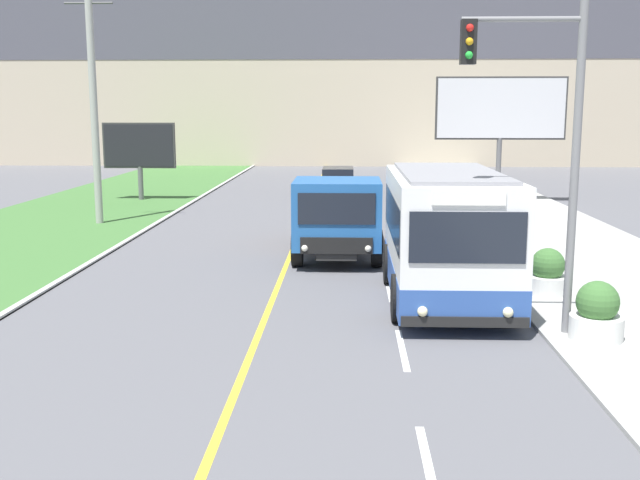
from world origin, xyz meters
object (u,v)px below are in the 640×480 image
(dump_truck, at_px, (338,217))
(utility_pole_far, at_px, (93,100))
(billboard_large, at_px, (501,111))
(billboard_small, at_px, (139,148))
(planter_round_second, at_px, (547,274))
(car_distant, at_px, (338,183))
(planter_round_near, at_px, (597,314))
(city_bus, at_px, (447,237))
(traffic_light_mast, at_px, (544,127))

(dump_truck, relative_size, utility_pole_far, 0.67)
(utility_pole_far, height_order, billboard_large, utility_pole_far)
(utility_pole_far, relative_size, billboard_large, 1.56)
(billboard_small, bearing_deg, billboard_large, -1.54)
(utility_pole_far, relative_size, planter_round_second, 8.58)
(billboard_large, bearing_deg, billboard_small, 178.46)
(car_distant, bearing_deg, planter_round_near, -77.65)
(city_bus, distance_m, billboard_large, 19.28)
(city_bus, bearing_deg, car_distant, 97.52)
(city_bus, bearing_deg, utility_pole_far, 135.87)
(traffic_light_mast, distance_m, planter_round_second, 4.75)
(car_distant, height_order, billboard_small, billboard_small)
(dump_truck, xyz_separation_m, traffic_light_mast, (3.93, -7.40, 2.79))
(dump_truck, relative_size, planter_round_near, 5.57)
(city_bus, distance_m, dump_truck, 5.54)
(city_bus, bearing_deg, dump_truck, 117.23)
(dump_truck, xyz_separation_m, billboard_small, (-9.71, 14.03, 1.29))
(traffic_light_mast, distance_m, billboard_large, 21.24)
(car_distant, relative_size, billboard_large, 0.72)
(planter_round_near, bearing_deg, traffic_light_mast, 157.53)
(city_bus, height_order, car_distant, city_bus)
(planter_round_second, bearing_deg, traffic_light_mast, -108.68)
(planter_round_second, bearing_deg, utility_pole_far, 142.71)
(billboard_large, bearing_deg, dump_truck, -118.21)
(billboard_small, bearing_deg, traffic_light_mast, -57.53)
(city_bus, bearing_deg, planter_round_near, -49.99)
(city_bus, bearing_deg, planter_round_second, 13.74)
(car_distant, distance_m, planter_round_near, 24.30)
(city_bus, distance_m, planter_round_second, 2.69)
(dump_truck, xyz_separation_m, billboard_large, (7.28, 13.57, 3.01))
(utility_pole_far, height_order, planter_round_second, utility_pole_far)
(planter_round_second, bearing_deg, billboard_large, 82.64)
(city_bus, height_order, utility_pole_far, utility_pole_far)
(traffic_light_mast, relative_size, billboard_large, 1.06)
(billboard_small, distance_m, planter_round_near, 26.41)
(city_bus, distance_m, utility_pole_far, 16.70)
(city_bus, xyz_separation_m, utility_pole_far, (-11.77, 11.42, 3.18))
(city_bus, distance_m, traffic_light_mast, 3.80)
(dump_truck, relative_size, planter_round_second, 5.73)
(city_bus, relative_size, planter_round_second, 5.44)
(utility_pole_far, xyz_separation_m, billboard_small, (-0.47, 7.53, -2.17))
(car_distant, relative_size, planter_round_near, 3.86)
(dump_truck, xyz_separation_m, car_distant, (-0.22, 15.90, -0.55))
(utility_pole_far, relative_size, planter_round_near, 8.33)
(billboard_large, height_order, billboard_small, billboard_large)
(dump_truck, height_order, planter_round_second, dump_truck)
(traffic_light_mast, xyz_separation_m, billboard_small, (-13.64, 21.43, -1.49))
(car_distant, distance_m, utility_pole_far, 13.63)
(billboard_large, distance_m, billboard_small, 17.08)
(billboard_large, relative_size, planter_round_second, 5.51)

